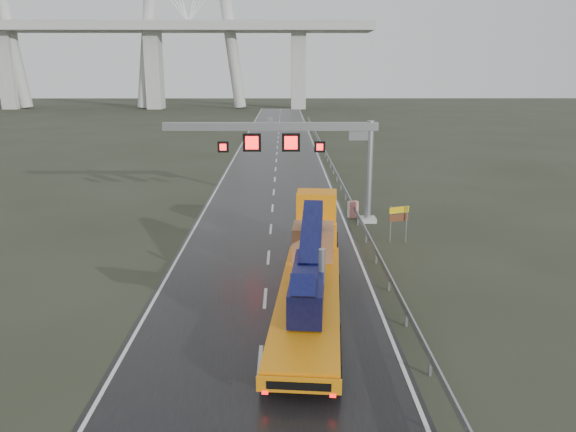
{
  "coord_description": "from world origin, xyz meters",
  "views": [
    {
      "loc": [
        0.9,
        -20.88,
        10.56
      ],
      "look_at": [
        1.12,
        7.35,
        3.2
      ],
      "focal_mm": 35.0,
      "sensor_mm": 36.0,
      "label": 1
    }
  ],
  "objects_px": {
    "heavy_haul_truck": "(312,255)",
    "exit_sign_pair": "(399,217)",
    "sign_gantry": "(301,144)",
    "striped_barrier": "(353,209)"
  },
  "relations": [
    {
      "from": "heavy_haul_truck",
      "to": "exit_sign_pair",
      "type": "height_order",
      "value": "heavy_haul_truck"
    },
    {
      "from": "heavy_haul_truck",
      "to": "striped_barrier",
      "type": "xyz_separation_m",
      "value": [
        3.69,
        13.63,
        -1.03
      ]
    },
    {
      "from": "sign_gantry",
      "to": "striped_barrier",
      "type": "distance_m",
      "value": 6.45
    },
    {
      "from": "sign_gantry",
      "to": "striped_barrier",
      "type": "height_order",
      "value": "sign_gantry"
    },
    {
      "from": "striped_barrier",
      "to": "exit_sign_pair",
      "type": "bearing_deg",
      "value": -87.45
    },
    {
      "from": "heavy_haul_truck",
      "to": "exit_sign_pair",
      "type": "xyz_separation_m",
      "value": [
        5.77,
        7.32,
        0.02
      ]
    },
    {
      "from": "sign_gantry",
      "to": "heavy_haul_truck",
      "type": "relative_size",
      "value": 0.82
    },
    {
      "from": "sign_gantry",
      "to": "heavy_haul_truck",
      "type": "bearing_deg",
      "value": -89.05
    },
    {
      "from": "sign_gantry",
      "to": "exit_sign_pair",
      "type": "relative_size",
      "value": 6.26
    },
    {
      "from": "heavy_haul_truck",
      "to": "striped_barrier",
      "type": "relative_size",
      "value": 14.89
    }
  ]
}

